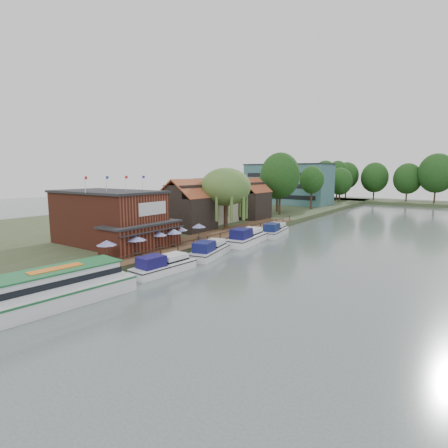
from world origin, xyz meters
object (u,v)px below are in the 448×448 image
Objects in this scene: umbrella_3 at (174,238)px; umbrella_5 at (199,232)px; pub at (118,218)px; umbrella_0 at (107,251)px; umbrella_1 at (136,246)px; cottage_a at (187,205)px; tour_boat at (48,288)px; cruiser_1 at (210,248)px; cruiser_2 at (247,235)px; willow at (226,198)px; umbrella_4 at (180,235)px; cruiser_3 at (275,229)px; swan at (108,292)px; hotel_block at (288,184)px; cottage_c at (250,198)px; umbrella_2 at (159,241)px; cruiser_0 at (164,263)px; cottage_b at (208,200)px.

umbrella_5 is (-0.42, 5.66, 0.00)m from umbrella_3.
umbrella_0 is at bearing -46.08° from pub.
umbrella_0 and umbrella_1 have the same top height.
pub is at bearing -86.19° from cottage_a.
cottage_a is (-1.00, 15.00, 0.60)m from pub.
cruiser_1 is at bearing 95.11° from tour_boat.
cottage_a is at bearing 174.27° from cruiser_2.
willow is at bearing 48.01° from cottage_a.
umbrella_4 reaches higher than cruiser_3.
swan is (12.12, -10.88, -4.43)m from pub.
umbrella_4 is 0.25× the size of cruiser_3.
pub reaches higher than tour_boat.
willow is at bearing -77.29° from hotel_block.
tour_boat is at bearing -77.76° from hotel_block.
willow reaches higher than cruiser_2.
umbrella_5 is (6.58, -25.26, -2.96)m from cottage_c.
cottage_c is at bearing 101.36° from umbrella_2.
umbrella_2 is 0.27× the size of cruiser_0.
pub is at bearing -156.27° from umbrella_3.
umbrella_3 is 21.09m from cruiser_3.
cruiser_0 is 27.05m from cruiser_3.
tour_boat is (3.75, -18.53, -0.75)m from umbrella_3.
umbrella_2 is at bearing 90.29° from umbrella_1.
cruiser_2 reaches higher than cruiser_1.
umbrella_4 is at bearing 96.57° from umbrella_2.
pub is at bearing -83.57° from hotel_block.
cruiser_1 reaches higher than cruiser_0.
umbrella_1 is at bearing -79.73° from cottage_c.
willow is at bearing 95.92° from umbrella_0.
hotel_block is at bearing 94.97° from cottage_b.
umbrella_3 is (0.34, 2.24, 0.00)m from umbrella_2.
umbrella_0 is at bearing -81.23° from cottage_c.
cottage_c is 31.84m from umbrella_3.
umbrella_4 reaches higher than cruiser_0.
cottage_a reaches higher than tour_boat.
umbrella_0 and umbrella_2 have the same top height.
umbrella_5 is 15.70m from cruiser_3.
hotel_block is 84.60m from swan.
cruiser_0 is 0.86× the size of cruiser_2.
cruiser_1 is at bearing -62.59° from willow.
pub is at bearing -126.99° from umbrella_5.
hotel_block is 88.65m from tour_boat.
swan is (1.36, -25.93, -1.04)m from cruiser_2.
cottage_b is 26.58m from umbrella_2.
umbrella_2 is 0.23× the size of cruiser_2.
willow is (3.50, -14.00, 0.96)m from cottage_c.
tour_boat is at bearing -69.96° from cottage_b.
umbrella_0 is 1.00× the size of umbrella_5.
cruiser_2 is (-0.70, 18.36, 0.20)m from cruiser_0.
hotel_block is (-8.00, 71.00, 2.50)m from pub.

